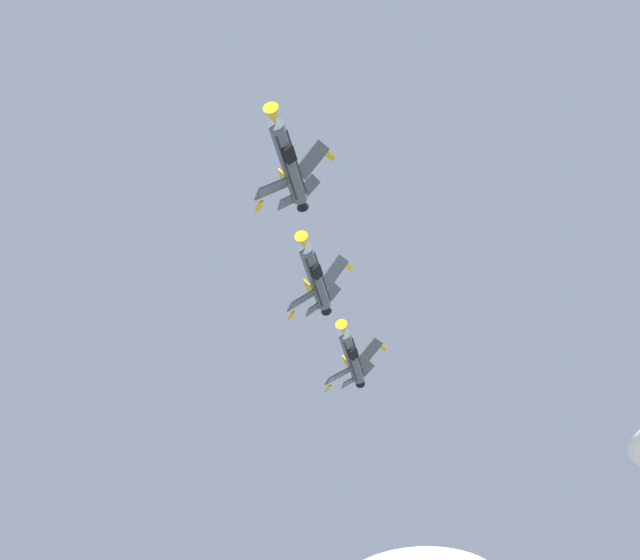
% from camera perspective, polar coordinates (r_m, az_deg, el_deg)
% --- Properties ---
extents(fighter_jet_lead, '(8.71, 15.91, 6.31)m').
position_cam_1_polar(fighter_jet_lead, '(111.91, -1.71, 6.32)').
color(fighter_jet_lead, '#4C5666').
extents(fighter_jet_left_wing, '(8.24, 15.91, 6.88)m').
position_cam_1_polar(fighter_jet_left_wing, '(127.61, -0.29, 0.22)').
color(fighter_jet_left_wing, '#4C5666').
extents(fighter_jet_right_wing, '(8.83, 15.91, 6.15)m').
position_cam_1_polar(fighter_jet_right_wing, '(143.71, 1.67, -4.03)').
color(fighter_jet_right_wing, '#4C5666').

